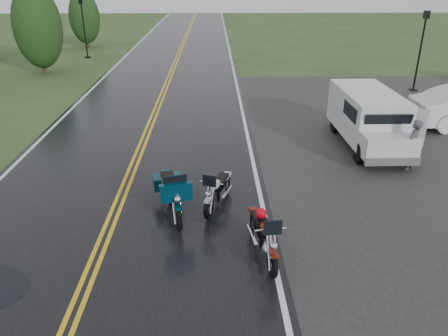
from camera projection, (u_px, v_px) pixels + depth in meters
name	position (u px, v px, depth m)	size (l,w,h in m)	color
ground	(102.00, 246.00, 9.82)	(120.00, 120.00, 0.00)	#2D471E
road	(155.00, 113.00, 18.92)	(8.00, 100.00, 0.04)	black
motorcycle_red	(273.00, 253.00, 8.55)	(0.74, 2.05, 1.21)	#63180B
motorcycle_teal	(177.00, 207.00, 10.09)	(0.84, 2.32, 1.37)	#052C3D
motorcycle_silver	(209.00, 200.00, 10.62)	(0.69, 1.89, 1.12)	#AEB2B6
van_white	(362.00, 135.00, 13.66)	(1.82, 4.86, 1.91)	silver
person_at_van	(412.00, 146.00, 13.28)	(0.58, 0.38, 1.59)	#434348
lamp_post_far_left	(84.00, 28.00, 30.25)	(0.35, 0.35, 4.05)	black
lamp_post_far_right	(420.00, 52.00, 21.77)	(0.34, 0.34, 3.97)	black
tree_left_mid	(39.00, 36.00, 25.62)	(2.78, 2.78, 4.35)	#1E3D19
tree_left_far	(85.00, 23.00, 34.94)	(2.40, 2.40, 3.70)	#1E3D19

